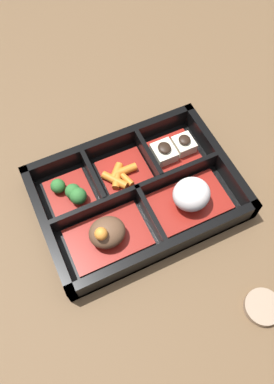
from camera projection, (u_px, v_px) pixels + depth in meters
The scene contains 9 objects.
ground_plane at pixel (137, 199), 0.65m from camera, with size 3.00×3.00×0.00m, color brown.
bento_base at pixel (137, 197), 0.65m from camera, with size 0.33×0.23×0.01m.
bento_rim at pixel (136, 192), 0.63m from camera, with size 0.33×0.23×0.05m.
bowl_rice at pixel (191, 196), 0.61m from camera, with size 0.13×0.08×0.06m.
bowl_stew at pixel (107, 234), 0.59m from camera, with size 0.13×0.08×0.06m.
bowl_tofu at pixel (173, 150), 0.67m from camera, with size 0.08×0.08×0.03m.
bowl_carrots at pixel (121, 174), 0.65m from camera, with size 0.08×0.08×0.02m.
bowl_greens at pixel (71, 192), 0.63m from camera, with size 0.07×0.08×0.03m.
sauce_dish at pixel (263, 307), 0.56m from camera, with size 0.06×0.06×0.01m.
Camera 1 is at (0.13, 0.27, 0.58)m, focal length 35.00 mm.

